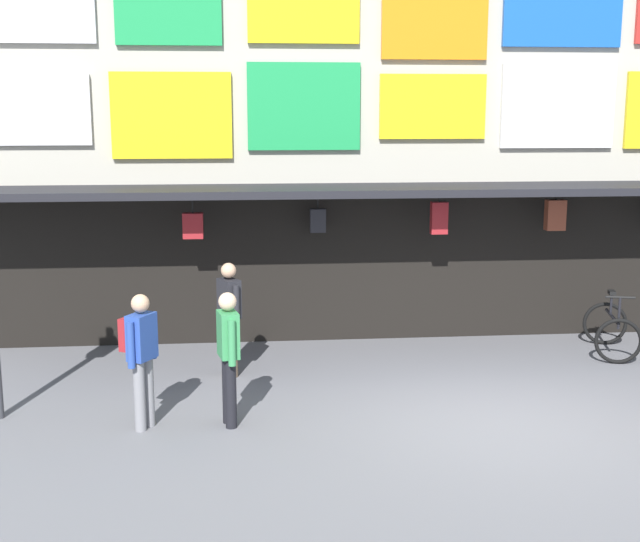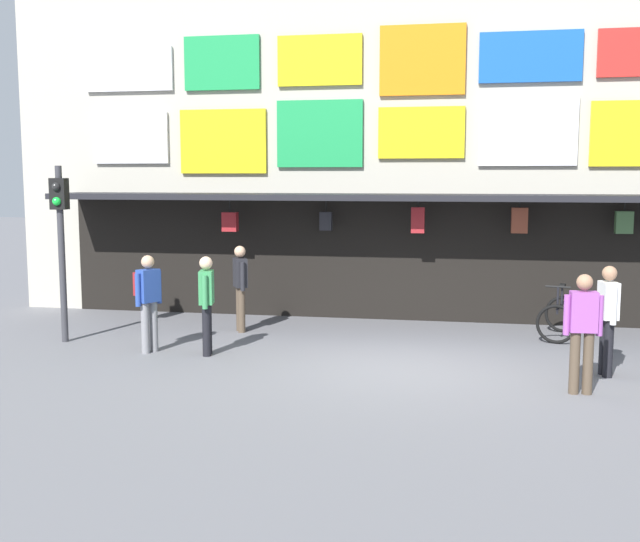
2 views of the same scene
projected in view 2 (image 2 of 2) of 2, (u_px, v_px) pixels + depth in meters
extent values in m
plane|color=slate|center=(403.00, 366.00, 12.11)|extent=(80.00, 80.00, 0.00)
cube|color=#B2AD9E|center=(423.00, 129.00, 16.11)|extent=(18.00, 1.20, 8.00)
cube|color=black|center=(418.00, 197.00, 15.01)|extent=(15.30, 1.40, 0.12)
cube|color=white|center=(129.00, 69.00, 16.48)|extent=(1.99, 0.08, 0.93)
cube|color=green|center=(222.00, 63.00, 16.08)|extent=(1.65, 0.08, 1.13)
cube|color=yellow|center=(320.00, 60.00, 15.69)|extent=(1.77, 0.08, 1.03)
cube|color=orange|center=(422.00, 60.00, 15.31)|extent=(1.72, 0.08, 1.40)
cube|color=blue|center=(530.00, 57.00, 14.92)|extent=(1.98, 0.08, 0.98)
cube|color=white|center=(131.00, 138.00, 16.66)|extent=(1.71, 0.08, 1.10)
cube|color=yellow|center=(223.00, 141.00, 16.28)|extent=(1.90, 0.08, 1.36)
cube|color=green|center=(320.00, 134.00, 15.88)|extent=(1.82, 0.08, 1.39)
cube|color=yellow|center=(421.00, 133.00, 15.49)|extent=(1.75, 0.08, 1.04)
cube|color=white|center=(528.00, 131.00, 15.10)|extent=(1.91, 0.08, 1.36)
cube|color=yellow|center=(640.00, 133.00, 14.71)|extent=(1.86, 0.08, 1.27)
cylinder|color=black|center=(230.00, 206.00, 15.80)|extent=(0.02, 0.02, 0.27)
cube|color=maroon|center=(230.00, 222.00, 15.84)|extent=(0.31, 0.19, 0.40)
cylinder|color=black|center=(326.00, 206.00, 15.71)|extent=(0.02, 0.02, 0.26)
cube|color=#232328|center=(326.00, 221.00, 15.75)|extent=(0.25, 0.15, 0.38)
cylinder|color=black|center=(418.00, 204.00, 15.04)|extent=(0.02, 0.02, 0.14)
cube|color=maroon|center=(418.00, 220.00, 15.08)|extent=(0.26, 0.16, 0.51)
cylinder|color=black|center=(520.00, 204.00, 14.80)|extent=(0.02, 0.02, 0.14)
cube|color=brown|center=(519.00, 220.00, 14.84)|extent=(0.31, 0.19, 0.50)
cylinder|color=black|center=(625.00, 206.00, 14.60)|extent=(0.02, 0.02, 0.20)
cube|color=#477042|center=(624.00, 222.00, 14.64)|extent=(0.32, 0.19, 0.43)
cube|color=black|center=(419.00, 261.00, 15.84)|extent=(15.30, 0.04, 2.50)
cylinder|color=#38383D|center=(62.00, 255.00, 13.75)|extent=(0.12, 0.12, 3.20)
cube|color=black|center=(59.00, 194.00, 13.61)|extent=(0.31, 0.27, 0.56)
sphere|color=black|center=(56.00, 187.00, 13.47)|extent=(0.15, 0.15, 0.15)
sphere|color=#19DB3D|center=(57.00, 201.00, 13.50)|extent=(0.15, 0.15, 0.15)
torus|color=black|center=(556.00, 324.00, 13.71)|extent=(0.71, 0.23, 0.72)
torus|color=black|center=(564.00, 314.00, 14.71)|extent=(0.71, 0.23, 0.72)
cylinder|color=black|center=(561.00, 306.00, 14.18)|extent=(0.28, 0.97, 0.05)
cylinder|color=black|center=(562.00, 296.00, 14.31)|extent=(0.04, 0.04, 0.35)
cube|color=black|center=(562.00, 286.00, 14.29)|extent=(0.14, 0.22, 0.06)
cylinder|color=black|center=(558.00, 301.00, 13.74)|extent=(0.04, 0.04, 0.50)
cylinder|color=black|center=(558.00, 287.00, 13.71)|extent=(0.44, 0.14, 0.04)
cylinder|color=gray|center=(154.00, 326.00, 13.10)|extent=(0.14, 0.14, 0.88)
cylinder|color=gray|center=(145.00, 328.00, 12.96)|extent=(0.14, 0.14, 0.88)
cube|color=#28479E|center=(148.00, 286.00, 12.94)|extent=(0.37, 0.42, 0.56)
sphere|color=tan|center=(148.00, 262.00, 12.89)|extent=(0.22, 0.22, 0.22)
cylinder|color=#28479E|center=(159.00, 287.00, 13.12)|extent=(0.09, 0.09, 0.56)
cylinder|color=#28479E|center=(138.00, 290.00, 12.78)|extent=(0.09, 0.09, 0.56)
cube|color=maroon|center=(143.00, 284.00, 13.04)|extent=(0.28, 0.32, 0.40)
cylinder|color=brown|center=(575.00, 363.00, 10.54)|extent=(0.14, 0.14, 0.88)
cylinder|color=brown|center=(588.00, 363.00, 10.51)|extent=(0.14, 0.14, 0.88)
cube|color=#9E4CA8|center=(583.00, 312.00, 10.44)|extent=(0.37, 0.24, 0.56)
sphere|color=#A87A5B|center=(585.00, 282.00, 10.39)|extent=(0.22, 0.22, 0.22)
cylinder|color=#9E4CA8|center=(567.00, 315.00, 10.47)|extent=(0.09, 0.09, 0.56)
cylinder|color=#9E4CA8|center=(600.00, 316.00, 10.42)|extent=(0.09, 0.09, 0.56)
cylinder|color=black|center=(604.00, 346.00, 11.58)|extent=(0.14, 0.14, 0.88)
cylinder|color=black|center=(608.00, 349.00, 11.40)|extent=(0.14, 0.14, 0.88)
cube|color=white|center=(608.00, 300.00, 11.40)|extent=(0.28, 0.40, 0.56)
sphere|color=#A87A5B|center=(610.00, 273.00, 11.35)|extent=(0.22, 0.22, 0.22)
cylinder|color=white|center=(603.00, 301.00, 11.62)|extent=(0.09, 0.09, 0.56)
cylinder|color=white|center=(614.00, 306.00, 11.19)|extent=(0.09, 0.09, 0.56)
cylinder|color=brown|center=(242.00, 310.00, 14.72)|extent=(0.14, 0.14, 0.88)
cylinder|color=brown|center=(240.00, 308.00, 14.89)|extent=(0.14, 0.14, 0.88)
cube|color=#232328|center=(240.00, 273.00, 14.71)|extent=(0.37, 0.42, 0.56)
sphere|color=tan|center=(240.00, 252.00, 14.66)|extent=(0.22, 0.22, 0.22)
cylinder|color=#232328|center=(243.00, 277.00, 14.51)|extent=(0.09, 0.09, 0.56)
cylinder|color=#232328|center=(238.00, 274.00, 14.93)|extent=(0.09, 0.09, 0.56)
cylinder|color=black|center=(206.00, 330.00, 12.75)|extent=(0.14, 0.14, 0.88)
cylinder|color=black|center=(208.00, 328.00, 12.93)|extent=(0.14, 0.14, 0.88)
cube|color=#388E51|center=(206.00, 287.00, 12.75)|extent=(0.29, 0.40, 0.56)
sphere|color=beige|center=(206.00, 263.00, 12.70)|extent=(0.22, 0.22, 0.22)
cylinder|color=#388E51|center=(205.00, 292.00, 12.54)|extent=(0.09, 0.09, 0.56)
cylinder|color=#388E51|center=(208.00, 288.00, 12.98)|extent=(0.09, 0.09, 0.56)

